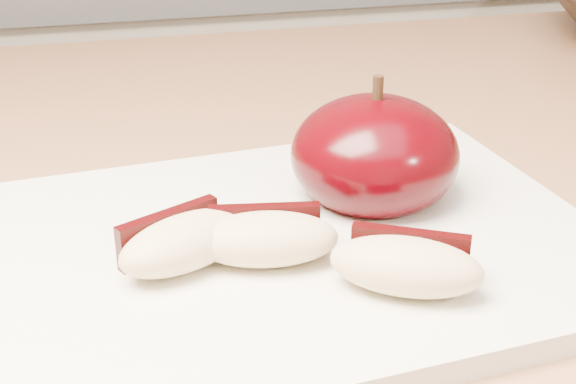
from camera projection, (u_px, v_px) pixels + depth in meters
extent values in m
cube|color=silver|center=(166.00, 246.00, 1.32)|extent=(2.40, 0.60, 0.90)
cube|color=#956141|center=(242.00, 189.00, 0.52)|extent=(1.64, 0.64, 0.04)
cube|color=silver|center=(288.00, 248.00, 0.40)|extent=(0.33, 0.25, 0.01)
ellipsoid|color=#2E0004|center=(375.00, 155.00, 0.43)|extent=(0.10, 0.10, 0.06)
cylinder|color=black|center=(378.00, 88.00, 0.42)|extent=(0.01, 0.01, 0.01)
ellipsoid|color=#D0B484|center=(185.00, 242.00, 0.37)|extent=(0.08, 0.06, 0.02)
cube|color=black|center=(169.00, 233.00, 0.38)|extent=(0.05, 0.03, 0.02)
ellipsoid|color=#D0B484|center=(266.00, 239.00, 0.37)|extent=(0.07, 0.04, 0.02)
cube|color=black|center=(264.00, 226.00, 0.38)|extent=(0.05, 0.02, 0.02)
ellipsoid|color=#D0B484|center=(406.00, 266.00, 0.35)|extent=(0.07, 0.06, 0.02)
cube|color=black|center=(410.00, 252.00, 0.36)|extent=(0.05, 0.03, 0.02)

